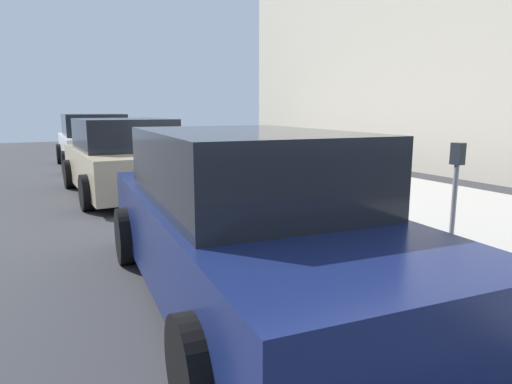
{
  "coord_description": "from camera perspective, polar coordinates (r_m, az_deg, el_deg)",
  "views": [
    {
      "loc": [
        -7.35,
        3.07,
        1.74
      ],
      "look_at": [
        -1.83,
        0.37,
        0.61
      ],
      "focal_mm": 31.7,
      "sensor_mm": 36.0,
      "label": 1
    }
  ],
  "objects": [
    {
      "name": "bollard_post",
      "position": [
        9.46,
        -4.65,
        3.24
      ],
      "size": [
        0.11,
        0.11,
        0.86
      ],
      "primitive_type": "cylinder",
      "color": "brown",
      "rests_on": "sidewalk_curb"
    },
    {
      "name": "parking_meter",
      "position": [
        5.04,
        23.84,
        0.66
      ],
      "size": [
        0.12,
        0.09,
        1.27
      ],
      "color": "slate",
      "rests_on": "sidewalk_curb"
    },
    {
      "name": "suitcase_navy_6",
      "position": [
        8.04,
        1.12,
        1.47
      ],
      "size": [
        0.44,
        0.24,
        0.95
      ],
      "color": "navy",
      "rests_on": "sidewalk_curb"
    },
    {
      "name": "parked_car_white_2",
      "position": [
        14.78,
        -19.72,
        5.93
      ],
      "size": [
        4.38,
        2.07,
        1.61
      ],
      "color": "silver",
      "rests_on": "ground_plane"
    },
    {
      "name": "ground_plane",
      "position": [
        8.16,
        -3.33,
        -1.97
      ],
      "size": [
        40.0,
        40.0,
        0.0
      ],
      "primitive_type": "plane",
      "color": "#333335"
    },
    {
      "name": "suitcase_silver_0",
      "position": [
        5.62,
        15.24,
        -3.44
      ],
      "size": [
        0.49,
        0.25,
        0.8
      ],
      "color": "#9EA0A8",
      "rests_on": "sidewalk_curb"
    },
    {
      "name": "suitcase_teal_2",
      "position": [
        6.33,
        8.73,
        -1.23
      ],
      "size": [
        0.48,
        0.26,
        0.9
      ],
      "color": "#0F606B",
      "rests_on": "sidewalk_curb"
    },
    {
      "name": "sidewalk_curb",
      "position": [
        9.38,
        10.9,
        -0.08
      ],
      "size": [
        18.0,
        5.0,
        0.14
      ],
      "primitive_type": "cube",
      "color": "#ADA89E",
      "rests_on": "ground_plane"
    },
    {
      "name": "fire_hydrant",
      "position": [
        8.84,
        -1.98,
        2.84
      ],
      "size": [
        0.39,
        0.21,
        0.85
      ],
      "color": "#99999E",
      "rests_on": "sidewalk_curb"
    },
    {
      "name": "suitcase_red_4",
      "position": [
        7.17,
        4.95,
        0.4
      ],
      "size": [
        0.43,
        0.24,
        1.02
      ],
      "color": "red",
      "rests_on": "sidewalk_curb"
    },
    {
      "name": "parked_car_beige_1",
      "position": [
        9.76,
        -16.24,
        4.02
      ],
      "size": [
        4.3,
        2.25,
        1.56
      ],
      "color": "tan",
      "rests_on": "ground_plane"
    },
    {
      "name": "suitcase_olive_1",
      "position": [
        5.93,
        11.34,
        -1.96
      ],
      "size": [
        0.41,
        0.26,
        0.97
      ],
      "color": "#59601E",
      "rests_on": "sidewalk_curb"
    },
    {
      "name": "suitcase_maroon_3",
      "position": [
        6.77,
        6.87,
        -0.18
      ],
      "size": [
        0.39,
        0.22,
        1.05
      ],
      "color": "maroon",
      "rests_on": "sidewalk_curb"
    },
    {
      "name": "suitcase_black_5",
      "position": [
        7.59,
        2.63,
        0.16
      ],
      "size": [
        0.48,
        0.25,
        0.84
      ],
      "color": "black",
      "rests_on": "sidewalk_curb"
    },
    {
      "name": "parked_car_navy_0",
      "position": [
        4.1,
        -1.49,
        -3.85
      ],
      "size": [
        4.8,
        2.14,
        1.56
      ],
      "color": "#141E4C",
      "rests_on": "ground_plane"
    }
  ]
}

